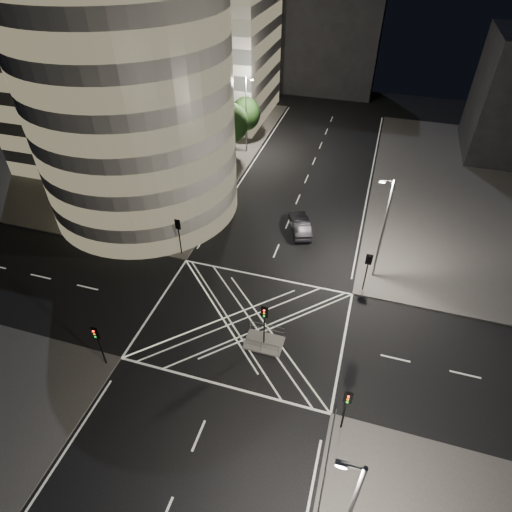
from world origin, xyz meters
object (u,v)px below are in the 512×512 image
(traffic_signal_fr, at_px, (368,266))
(street_lamp_left_near, at_px, (192,179))
(street_lamp_right_far, at_px, (383,227))
(sedan, at_px, (300,225))
(traffic_signal_nr, at_px, (347,404))
(traffic_signal_nl, at_px, (98,339))
(traffic_signal_fl, at_px, (178,230))
(central_island, at_px, (264,343))
(street_lamp_left_far, at_px, (247,113))
(traffic_signal_island, at_px, (264,318))

(traffic_signal_fr, relative_size, street_lamp_left_near, 0.40)
(street_lamp_right_far, height_order, sedan, street_lamp_right_far)
(traffic_signal_nr, relative_size, sedan, 0.79)
(traffic_signal_nl, bearing_deg, traffic_signal_fl, 90.00)
(traffic_signal_fl, bearing_deg, central_island, -37.54)
(traffic_signal_nr, distance_m, street_lamp_left_far, 41.15)
(traffic_signal_nl, relative_size, street_lamp_left_far, 0.40)
(traffic_signal_nl, distance_m, traffic_signal_island, 12.03)
(traffic_signal_nl, distance_m, street_lamp_left_near, 18.99)
(sedan, bearing_deg, street_lamp_left_near, -11.36)
(traffic_signal_island, height_order, street_lamp_left_near, street_lamp_left_near)
(traffic_signal_nl, relative_size, sedan, 0.79)
(traffic_signal_fl, bearing_deg, traffic_signal_nr, -37.69)
(traffic_signal_fr, bearing_deg, traffic_signal_nr, -90.00)
(traffic_signal_nl, height_order, traffic_signal_island, same)
(central_island, relative_size, traffic_signal_fl, 0.75)
(traffic_signal_fr, bearing_deg, traffic_signal_island, -129.33)
(traffic_signal_nl, bearing_deg, street_lamp_right_far, 40.91)
(street_lamp_right_far, distance_m, sedan, 10.44)
(central_island, distance_m, traffic_signal_fl, 13.91)
(traffic_signal_nr, bearing_deg, traffic_signal_nl, 180.00)
(traffic_signal_nr, relative_size, street_lamp_left_far, 0.40)
(traffic_signal_nr, bearing_deg, street_lamp_left_near, 134.13)
(street_lamp_left_near, bearing_deg, traffic_signal_nr, -45.87)
(traffic_signal_nl, height_order, traffic_signal_fr, same)
(central_island, relative_size, traffic_signal_nl, 0.75)
(traffic_signal_island, distance_m, street_lamp_right_far, 13.13)
(traffic_signal_fl, height_order, traffic_signal_island, same)
(traffic_signal_island, relative_size, street_lamp_left_far, 0.40)
(street_lamp_left_near, bearing_deg, traffic_signal_island, -49.73)
(traffic_signal_fr, height_order, sedan, traffic_signal_fr)
(street_lamp_left_near, bearing_deg, street_lamp_left_far, 90.00)
(traffic_signal_fr, distance_m, street_lamp_right_far, 3.48)
(traffic_signal_nl, bearing_deg, sedan, 63.53)
(traffic_signal_fr, distance_m, traffic_signal_island, 10.73)
(traffic_signal_nr, bearing_deg, traffic_signal_fl, 142.31)
(traffic_signal_nl, bearing_deg, traffic_signal_island, 26.14)
(traffic_signal_fr, relative_size, traffic_signal_island, 1.00)
(central_island, bearing_deg, traffic_signal_nr, -37.93)
(street_lamp_left_near, relative_size, street_lamp_right_far, 1.00)
(central_island, relative_size, street_lamp_left_far, 0.30)
(central_island, distance_m, traffic_signal_island, 2.84)
(central_island, xyz_separation_m, sedan, (-0.50, 15.39, 0.76))
(traffic_signal_fr, xyz_separation_m, street_lamp_right_far, (0.64, 2.20, 2.63))
(traffic_signal_nl, bearing_deg, traffic_signal_nr, 0.00)
(central_island, relative_size, traffic_signal_fr, 0.75)
(traffic_signal_fl, relative_size, traffic_signal_nl, 1.00)
(traffic_signal_nl, bearing_deg, central_island, 26.14)
(street_lamp_left_far, bearing_deg, traffic_signal_island, -70.05)
(traffic_signal_fr, height_order, street_lamp_right_far, street_lamp_right_far)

